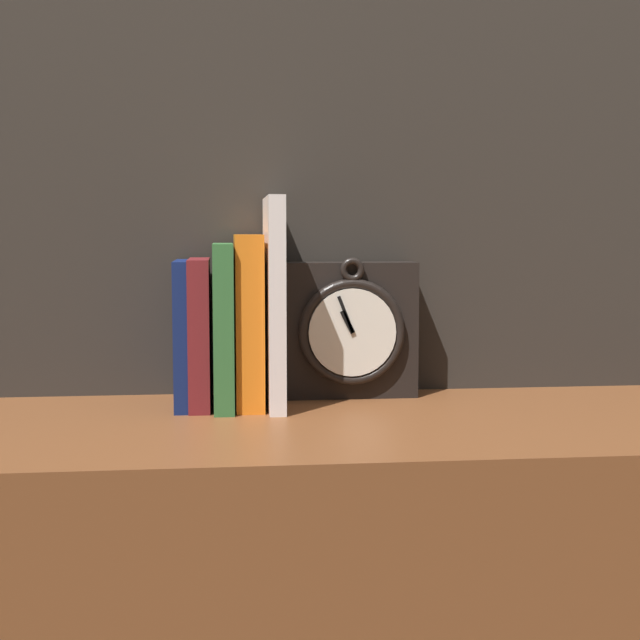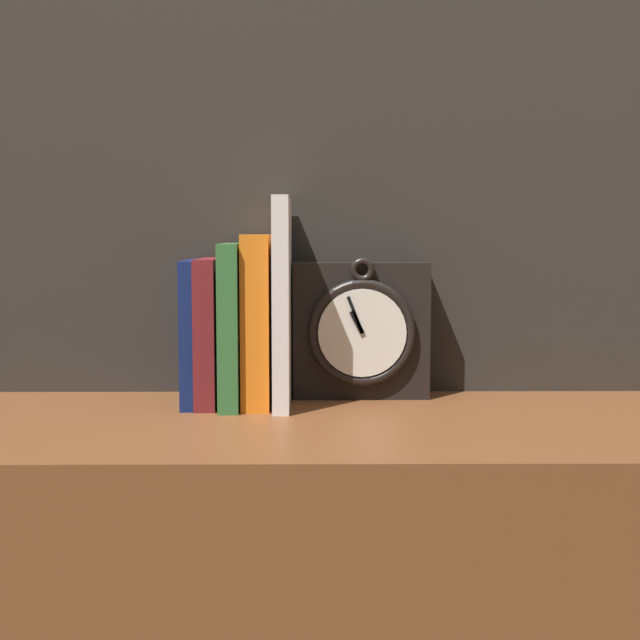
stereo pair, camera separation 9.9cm
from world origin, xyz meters
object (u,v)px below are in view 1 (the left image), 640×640
book_slot0_navy (182,333)px  book_slot3_orange (249,320)px  book_slot2_green (223,325)px  clock (349,330)px  book_slot1_maroon (200,332)px  book_slot4_white (274,302)px

book_slot0_navy → book_slot3_orange: book_slot3_orange is taller
book_slot2_green → book_slot3_orange: bearing=9.0°
book_slot0_navy → clock: bearing=9.1°
book_slot2_green → book_slot3_orange: (0.03, 0.00, 0.01)m
book_slot3_orange → book_slot1_maroon: bearing=178.6°
book_slot0_navy → book_slot4_white: bearing=-5.6°
clock → book_slot4_white: book_slot4_white is taller
clock → book_slot2_green: bearing=-165.4°
clock → book_slot1_maroon: bearing=-169.4°
book_slot0_navy → book_slot2_green: size_ratio=0.90×
book_slot1_maroon → book_slot3_orange: book_slot3_orange is taller
book_slot1_maroon → book_slot3_orange: bearing=-1.4°
book_slot1_maroon → book_slot2_green: size_ratio=0.91×
book_slot0_navy → book_slot2_green: bearing=-9.2°
book_slot3_orange → book_slot4_white: bearing=-14.2°
book_slot0_navy → book_slot2_green: 0.05m
book_slot4_white → book_slot3_orange: bearing=165.8°
book_slot4_white → book_slot2_green: bearing=177.3°
clock → book_slot4_white: 0.12m
book_slot0_navy → book_slot3_orange: size_ratio=0.85×
clock → book_slot1_maroon: (-0.19, -0.04, 0.00)m
book_slot0_navy → book_slot4_white: 0.12m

